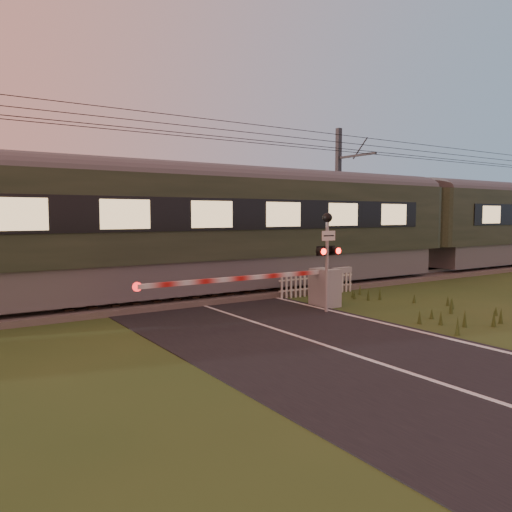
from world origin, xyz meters
TOP-DOWN VIEW (x-y plane):
  - ground at (0.00, 0.00)m, footprint 160.00×160.00m
  - road at (0.02, -0.23)m, footprint 6.00×140.00m
  - track_bed at (0.00, 6.50)m, footprint 140.00×3.40m
  - overhead_wires at (0.00, 6.50)m, footprint 120.00×0.62m
  - train at (12.03, 6.50)m, footprint 45.78×3.16m
  - boom_gate at (2.86, 2.86)m, footprint 7.25×0.90m
  - crossing_signal at (2.55, 2.05)m, footprint 0.74×0.33m
  - picket_fence at (4.39, 4.60)m, footprint 3.35×0.07m
  - catenary_mast at (9.16, 8.72)m, footprint 0.22×2.46m

SIDE VIEW (x-z plane):
  - ground at x=0.00m, z-range 0.00..0.00m
  - road at x=0.02m, z-range 0.00..0.03m
  - track_bed at x=0.00m, z-range -0.13..0.26m
  - picket_fence at x=4.39m, z-range 0.00..0.81m
  - boom_gate at x=2.86m, z-range 0.06..1.26m
  - crossing_signal at x=2.55m, z-range 0.55..3.45m
  - train at x=12.03m, z-range 0.28..4.55m
  - catenary_mast at x=9.16m, z-range 0.14..7.02m
  - overhead_wires at x=0.00m, z-range 5.41..6.04m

